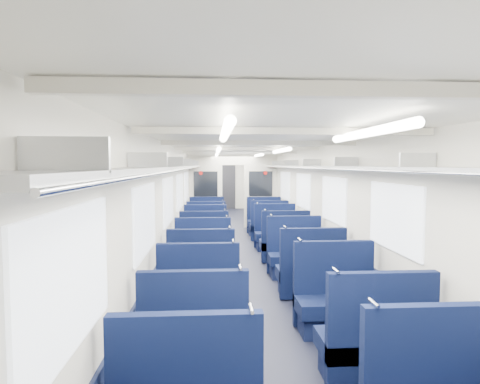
% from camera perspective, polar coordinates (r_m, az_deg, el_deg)
% --- Properties ---
extents(floor, '(2.80, 18.00, 0.01)m').
position_cam_1_polar(floor, '(9.85, 0.04, -7.94)').
color(floor, black).
rests_on(floor, ground).
extents(ceiling, '(2.80, 18.00, 0.01)m').
position_cam_1_polar(ceiling, '(9.64, 0.04, 5.86)').
color(ceiling, silver).
rests_on(ceiling, wall_left).
extents(wall_left, '(0.02, 18.00, 2.35)m').
position_cam_1_polar(wall_left, '(9.68, -8.26, -1.15)').
color(wall_left, beige).
rests_on(wall_left, floor).
extents(dado_left, '(0.03, 17.90, 0.70)m').
position_cam_1_polar(dado_left, '(9.79, -8.12, -5.97)').
color(dado_left, black).
rests_on(dado_left, floor).
extents(wall_right, '(0.02, 18.00, 2.35)m').
position_cam_1_polar(wall_right, '(9.87, 8.18, -1.06)').
color(wall_right, beige).
rests_on(wall_right, floor).
extents(dado_right, '(0.03, 17.90, 0.70)m').
position_cam_1_polar(dado_right, '(9.97, 8.05, -5.79)').
color(dado_right, black).
rests_on(dado_right, floor).
extents(wall_far, '(2.80, 0.02, 2.35)m').
position_cam_1_polar(wall_far, '(18.65, -1.83, 1.27)').
color(wall_far, beige).
rests_on(wall_far, floor).
extents(luggage_rack_left, '(0.36, 17.40, 0.18)m').
position_cam_1_polar(luggage_rack_left, '(9.63, -7.19, 3.59)').
color(luggage_rack_left, '#B2B5BA').
rests_on(luggage_rack_left, wall_left).
extents(luggage_rack_right, '(0.36, 17.40, 0.18)m').
position_cam_1_polar(luggage_rack_right, '(9.80, 7.15, 3.59)').
color(luggage_rack_right, '#B2B5BA').
rests_on(luggage_rack_right, wall_right).
extents(windows, '(2.78, 15.60, 0.75)m').
position_cam_1_polar(windows, '(9.20, 0.23, 0.16)').
color(windows, white).
rests_on(windows, wall_left).
extents(ceiling_fittings, '(2.70, 16.06, 0.11)m').
position_cam_1_polar(ceiling_fittings, '(9.38, 0.15, 5.54)').
color(ceiling_fittings, beige).
rests_on(ceiling_fittings, ceiling).
extents(end_door, '(0.75, 0.06, 2.00)m').
position_cam_1_polar(end_door, '(18.60, -1.82, 0.73)').
color(end_door, black).
rests_on(end_door, floor).
extents(bulkhead, '(2.80, 0.10, 2.35)m').
position_cam_1_polar(bulkhead, '(13.00, -0.96, 0.41)').
color(bulkhead, beige).
rests_on(bulkhead, floor).
extents(seat_4, '(0.99, 0.55, 1.11)m').
position_cam_1_polar(seat_4, '(4.07, -6.42, -20.44)').
color(seat_4, '#0B1538').
rests_on(seat_4, floor).
extents(seat_5, '(0.99, 0.55, 1.11)m').
position_cam_1_polar(seat_5, '(4.19, 18.35, -19.86)').
color(seat_5, '#0B1538').
rests_on(seat_5, floor).
extents(seat_6, '(0.99, 0.55, 1.11)m').
position_cam_1_polar(seat_6, '(4.99, -5.89, -15.76)').
color(seat_6, '#0B1538').
rests_on(seat_6, floor).
extents(seat_7, '(0.99, 0.55, 1.11)m').
position_cam_1_polar(seat_7, '(5.22, 13.31, -14.92)').
color(seat_7, '#0B1538').
rests_on(seat_7, floor).
extents(seat_8, '(0.99, 0.55, 1.11)m').
position_cam_1_polar(seat_8, '(6.26, -5.44, -11.65)').
color(seat_8, '#0B1538').
rests_on(seat_8, floor).
extents(seat_9, '(0.99, 0.55, 1.11)m').
position_cam_1_polar(seat_9, '(6.42, 9.84, -11.31)').
color(seat_9, '#0B1538').
rests_on(seat_9, floor).
extents(seat_10, '(0.99, 0.55, 1.11)m').
position_cam_1_polar(seat_10, '(7.24, -5.22, -9.51)').
color(seat_10, '#0B1538').
rests_on(seat_10, floor).
extents(seat_11, '(0.99, 0.55, 1.11)m').
position_cam_1_polar(seat_11, '(7.51, 7.73, -9.04)').
color(seat_11, '#0B1538').
rests_on(seat_11, floor).
extents(seat_12, '(0.99, 0.55, 1.11)m').
position_cam_1_polar(seat_12, '(8.50, -5.01, -7.51)').
color(seat_12, '#0B1538').
rests_on(seat_12, floor).
extents(seat_13, '(0.99, 0.55, 1.11)m').
position_cam_1_polar(seat_13, '(8.58, 6.23, -7.41)').
color(seat_13, '#0B1538').
rests_on(seat_13, floor).
extents(seat_14, '(0.99, 0.55, 1.11)m').
position_cam_1_polar(seat_14, '(9.54, -4.88, -6.26)').
color(seat_14, '#0B1538').
rests_on(seat_14, floor).
extents(seat_15, '(0.99, 0.55, 1.11)m').
position_cam_1_polar(seat_15, '(9.77, 4.97, -6.02)').
color(seat_15, '#0B1538').
rests_on(seat_15, floor).
extents(seat_16, '(0.99, 0.55, 1.11)m').
position_cam_1_polar(seat_16, '(10.65, -4.77, -5.20)').
color(seat_16, '#0B1538').
rests_on(seat_16, floor).
extents(seat_17, '(0.99, 0.55, 1.11)m').
position_cam_1_polar(seat_17, '(10.88, 4.05, -5.00)').
color(seat_17, '#0B1538').
rests_on(seat_17, floor).
extents(seat_18, '(0.99, 0.55, 1.11)m').
position_cam_1_polar(seat_18, '(11.82, -4.68, -4.29)').
color(seat_18, '#0B1538').
rests_on(seat_18, floor).
extents(seat_19, '(0.99, 0.55, 1.11)m').
position_cam_1_polar(seat_19, '(11.79, 3.43, -4.31)').
color(seat_19, '#0B1538').
rests_on(seat_19, floor).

